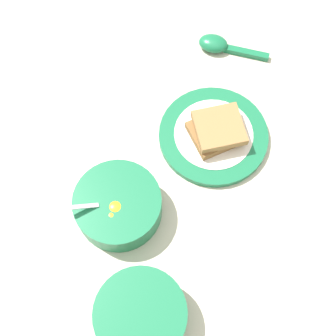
% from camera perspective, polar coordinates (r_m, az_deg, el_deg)
% --- Properties ---
extents(ground_plane, '(3.00, 3.00, 0.00)m').
position_cam_1_polar(ground_plane, '(0.85, 4.25, 0.31)').
color(ground_plane, beige).
extents(egg_bowl, '(0.15, 0.15, 0.08)m').
position_cam_1_polar(egg_bowl, '(0.79, -6.10, -4.60)').
color(egg_bowl, '#196B42').
rests_on(egg_bowl, ground_plane).
extents(toast_plate, '(0.20, 0.20, 0.01)m').
position_cam_1_polar(toast_plate, '(0.87, 5.55, 3.97)').
color(toast_plate, '#196B42').
rests_on(toast_plate, ground_plane).
extents(toast_sandwich, '(0.11, 0.11, 0.03)m').
position_cam_1_polar(toast_sandwich, '(0.85, 6.00, 4.60)').
color(toast_sandwich, brown).
rests_on(toast_sandwich, toast_plate).
extents(soup_spoon, '(0.11, 0.13, 0.03)m').
position_cam_1_polar(soup_spoon, '(0.98, 6.27, 14.67)').
color(soup_spoon, '#196B42').
rests_on(soup_spoon, ground_plane).
extents(congee_bowl, '(0.14, 0.14, 0.06)m').
position_cam_1_polar(congee_bowl, '(0.75, -3.33, -17.49)').
color(congee_bowl, '#196B42').
rests_on(congee_bowl, ground_plane).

